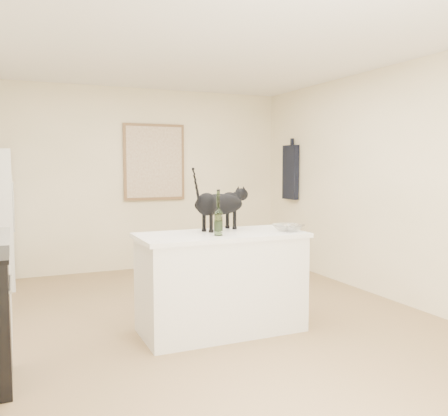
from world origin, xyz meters
TOP-DOWN VIEW (x-y plane):
  - floor at (0.00, 0.00)m, footprint 5.50×5.50m
  - ceiling at (0.00, 0.00)m, footprint 5.50×5.50m
  - wall_back at (0.00, 2.75)m, footprint 4.50×0.00m
  - wall_front at (0.00, -2.75)m, footprint 4.50×0.00m
  - wall_right at (2.25, 0.00)m, footprint 0.00×5.50m
  - island_base at (0.10, -0.20)m, footprint 1.44×0.67m
  - island_top at (0.10, -0.20)m, footprint 1.50×0.70m
  - artwork_frame at (0.30, 2.72)m, footprint 0.90×0.03m
  - artwork_canvas at (0.30, 2.70)m, footprint 0.82×0.00m
  - hanging_garment at (2.19, 2.05)m, footprint 0.08×0.34m
  - black_cat at (0.15, -0.03)m, footprint 0.65×0.41m
  - wine_bottle at (0.02, -0.33)m, footprint 0.09×0.09m
  - glass_bowl at (0.71, -0.34)m, footprint 0.30×0.30m
  - fridge_paper at (-1.60, 2.36)m, footprint 0.01×0.16m

SIDE VIEW (x-z plane):
  - floor at x=0.00m, z-range 0.00..0.00m
  - island_base at x=0.10m, z-range 0.00..0.86m
  - island_top at x=0.10m, z-range 0.86..0.90m
  - glass_bowl at x=0.71m, z-range 0.90..0.96m
  - wine_bottle at x=0.02m, z-range 0.90..1.25m
  - black_cat at x=0.15m, z-range 0.90..1.34m
  - fridge_paper at x=-1.60m, z-range 1.18..1.39m
  - wall_back at x=0.00m, z-range -0.95..3.55m
  - wall_front at x=0.00m, z-range -0.95..3.55m
  - wall_right at x=2.25m, z-range -1.45..4.05m
  - hanging_garment at x=2.19m, z-range 1.00..1.80m
  - artwork_frame at x=0.30m, z-range 1.00..2.10m
  - artwork_canvas at x=0.30m, z-range 1.04..2.06m
  - ceiling at x=0.00m, z-range 2.60..2.60m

